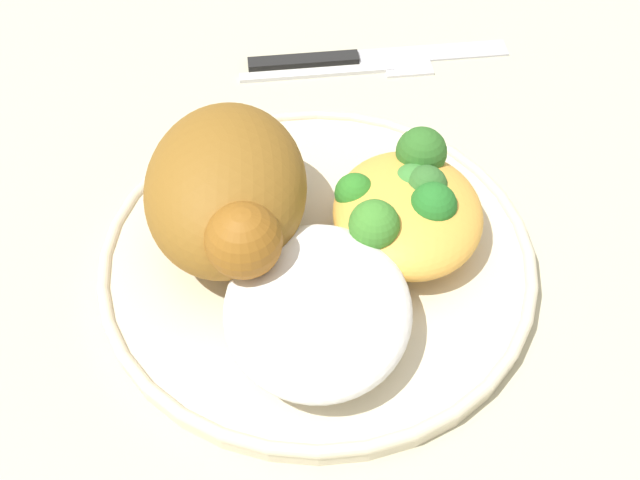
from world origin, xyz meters
name	(u,v)px	position (x,y,z in m)	size (l,w,h in m)	color
ground_plane	(320,267)	(0.00, 0.00, 0.00)	(2.00, 2.00, 0.00)	#BDB799
plate	(320,259)	(0.00, 0.00, 0.01)	(0.25, 0.25, 0.01)	beige
roasted_chicken	(230,191)	(-0.01, -0.05, 0.05)	(0.13, 0.09, 0.07)	brown
rice_pile	(317,308)	(0.05, 0.00, 0.03)	(0.11, 0.10, 0.04)	white
mac_cheese_with_broccoli	(410,205)	(-0.02, 0.05, 0.03)	(0.10, 0.08, 0.05)	gold
fork	(348,69)	(-0.18, 0.02, 0.00)	(0.03, 0.14, 0.01)	silver
knife	(358,56)	(-0.19, 0.03, 0.00)	(0.04, 0.19, 0.01)	black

